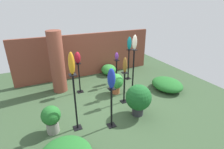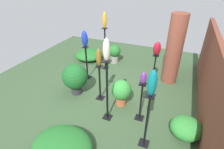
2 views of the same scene
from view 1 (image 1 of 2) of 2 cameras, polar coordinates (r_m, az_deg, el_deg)
The scene contains 22 objects.
ground_plane at distance 5.61m, azimuth -0.43°, elevation -8.40°, with size 8.00×8.00×0.00m, color #385133.
brick_wall_back at distance 7.22m, azimuth -8.16°, elevation 6.27°, with size 5.60×0.12×1.73m, color brown.
brick_pillar at distance 6.05m, azimuth -17.46°, elevation 3.77°, with size 0.47×0.47×2.08m, color brown.
pedestal_ivory at distance 5.89m, azimuth 6.90°, elevation 0.54°, with size 0.20×0.20×1.49m.
pedestal_teal at distance 6.90m, azimuth 5.40°, elevation 2.84°, with size 0.20×0.20×1.21m.
pedestal_amber at distance 4.24m, azimuth -11.83°, elevation -9.74°, with size 0.20×0.20×1.45m.
pedestal_ruby at distance 5.97m, azimuth -10.62°, elevation -1.58°, with size 0.20×0.20×1.05m.
pedestal_bronze at distance 5.34m, azimuth 4.00°, elevation -4.71°, with size 0.20×0.20×0.99m.
pedestal_violet at distance 6.42m, azimuth 1.46°, elevation 0.26°, with size 0.20×0.20×0.97m.
pedestal_cobalt at distance 4.33m, azimuth -0.18°, elevation -11.36°, with size 0.20×0.20×1.06m.
art_vase_ivory at distance 5.57m, azimuth 7.41°, elevation 10.39°, with size 0.15×0.14×0.47m, color beige.
art_vase_teal at distance 6.64m, azimuth 5.69°, elevation 10.12°, with size 0.17×0.16×0.49m, color #0F727A.
art_vase_amber at distance 3.78m, azimuth -13.10°, elevation 3.54°, with size 0.14×0.13×0.51m, color orange.
art_vase_ruby at distance 5.70m, azimuth -11.18°, elevation 5.41°, with size 0.19×0.20×0.38m, color maroon.
art_vase_bronze at distance 5.02m, azimuth 4.25°, elevation 3.10°, with size 0.12×0.13×0.47m, color brown.
art_vase_violet at distance 6.19m, azimuth 1.53°, elevation 5.99°, with size 0.13×0.13×0.28m, color #6B2D8C.
art_vase_cobalt at distance 3.92m, azimuth -0.20°, elevation -1.36°, with size 0.18×0.19×0.49m, color #192D9E.
potted_plant_front_right at distance 5.84m, azimuth 1.24°, elevation -2.52°, with size 0.51×0.51×0.70m.
potted_plant_mid_left at distance 4.77m, azimuth 8.64°, elevation -7.67°, with size 0.70×0.70×0.89m.
potted_plant_back_center at distance 4.43m, azimuth -19.21°, elevation -13.16°, with size 0.45×0.45×0.70m.
foliage_bed_east at distance 6.49m, azimuth 17.55°, elevation -3.05°, with size 0.98×1.17×0.37m, color #236B28.
foliage_bed_center at distance 7.40m, azimuth -1.11°, elevation 1.61°, with size 0.62×0.64×0.44m, color #338C38.
Camera 1 is at (-2.01, -4.34, 2.94)m, focal length 28.00 mm.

